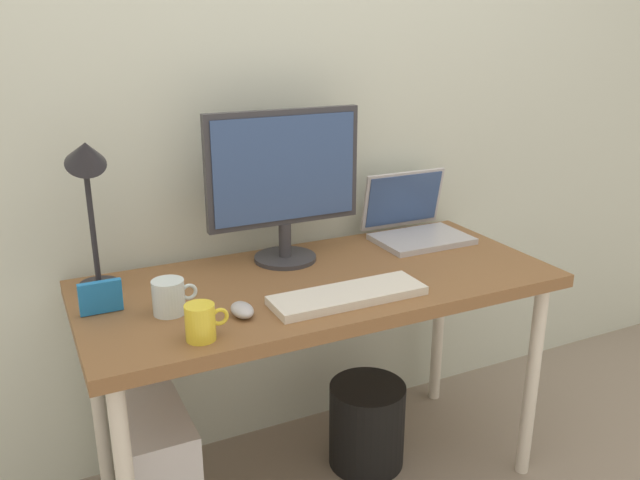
# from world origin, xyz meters

# --- Properties ---
(ground_plane) EXTENTS (6.00, 6.00, 0.00)m
(ground_plane) POSITION_xyz_m (0.00, 0.00, 0.00)
(ground_plane) COLOR gray
(back_wall) EXTENTS (4.40, 0.04, 2.60)m
(back_wall) POSITION_xyz_m (0.00, 0.38, 1.30)
(back_wall) COLOR silver
(back_wall) RESTS_ON ground_plane
(desk) EXTENTS (1.42, 0.64, 0.74)m
(desk) POSITION_xyz_m (0.00, 0.00, 0.67)
(desk) COLOR brown
(desk) RESTS_ON ground_plane
(monitor) EXTENTS (0.50, 0.20, 0.48)m
(monitor) POSITION_xyz_m (-0.03, 0.19, 1.01)
(monitor) COLOR #333338
(monitor) RESTS_ON desk
(laptop) EXTENTS (0.32, 0.26, 0.23)m
(laptop) POSITION_xyz_m (0.47, 0.20, 0.79)
(laptop) COLOR #B2B2B7
(laptop) RESTS_ON desk
(desk_lamp) EXTENTS (0.11, 0.16, 0.46)m
(desk_lamp) POSITION_xyz_m (-0.61, 0.19, 1.07)
(desk_lamp) COLOR #232328
(desk_lamp) RESTS_ON desk
(keyboard) EXTENTS (0.44, 0.14, 0.02)m
(keyboard) POSITION_xyz_m (0.00, -0.18, 0.75)
(keyboard) COLOR silver
(keyboard) RESTS_ON desk
(mouse) EXTENTS (0.06, 0.09, 0.03)m
(mouse) POSITION_xyz_m (-0.30, -0.15, 0.75)
(mouse) COLOR #B2B2B7
(mouse) RESTS_ON desk
(coffee_mug) EXTENTS (0.11, 0.07, 0.09)m
(coffee_mug) POSITION_xyz_m (-0.43, -0.23, 0.78)
(coffee_mug) COLOR yellow
(coffee_mug) RESTS_ON desk
(glass_cup) EXTENTS (0.12, 0.09, 0.09)m
(glass_cup) POSITION_xyz_m (-0.46, -0.05, 0.78)
(glass_cup) COLOR silver
(glass_cup) RESTS_ON desk
(photo_frame) EXTENTS (0.11, 0.03, 0.09)m
(photo_frame) POSITION_xyz_m (-0.63, 0.02, 0.78)
(photo_frame) COLOR #1E72BF
(photo_frame) RESTS_ON desk
(computer_tower) EXTENTS (0.18, 0.36, 0.42)m
(computer_tower) POSITION_xyz_m (-0.53, -0.00, 0.21)
(computer_tower) COLOR silver
(computer_tower) RESTS_ON ground_plane
(wastebasket) EXTENTS (0.26, 0.26, 0.30)m
(wastebasket) POSITION_xyz_m (0.19, 0.02, 0.15)
(wastebasket) COLOR black
(wastebasket) RESTS_ON ground_plane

